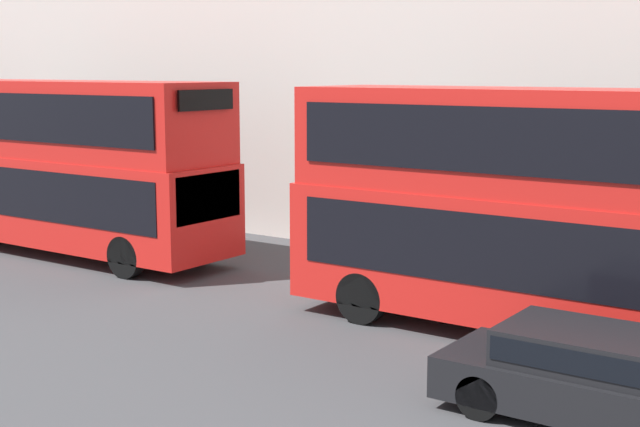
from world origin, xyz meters
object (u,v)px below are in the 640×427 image
bus_leading (584,206)px  pedestrian (356,236)px  bus_second_in_queue (60,159)px  car_dark_sedan (593,374)px

bus_leading → pedestrian: size_ratio=6.50×
bus_second_in_queue → car_dark_sedan: 15.77m
bus_leading → pedestrian: bus_leading is taller
bus_second_in_queue → car_dark_sedan: size_ratio=2.46×
bus_leading → pedestrian: 7.40m
bus_leading → pedestrian: (2.93, 6.58, -1.70)m
pedestrian → bus_second_in_queue: bearing=111.8°
pedestrian → car_dark_sedan: bearing=-128.5°
car_dark_sedan → bus_leading: bearing=21.9°
bus_leading → car_dark_sedan: bearing=-158.1°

